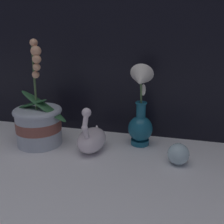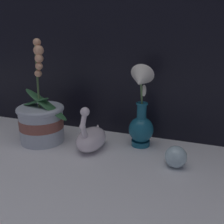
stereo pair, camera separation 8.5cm
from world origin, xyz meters
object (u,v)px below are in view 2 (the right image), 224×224
at_px(blue_vase, 141,116).
at_px(swan_figurine, 91,137).
at_px(orchid_potted_plant, 41,120).
at_px(glass_sphere, 176,157).

bearing_deg(blue_vase, swan_figurine, -153.34).
xyz_separation_m(orchid_potted_plant, glass_sphere, (0.54, -0.03, -0.05)).
distance_m(blue_vase, glass_sphere, 0.21).
bearing_deg(glass_sphere, orchid_potted_plant, 176.65).
bearing_deg(blue_vase, orchid_potted_plant, -167.90).
distance_m(swan_figurine, glass_sphere, 0.32).
bearing_deg(orchid_potted_plant, swan_figurine, -0.44).
distance_m(swan_figurine, blue_vase, 0.21).
xyz_separation_m(orchid_potted_plant, blue_vase, (0.39, 0.08, 0.04)).
bearing_deg(blue_vase, glass_sphere, -37.54).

